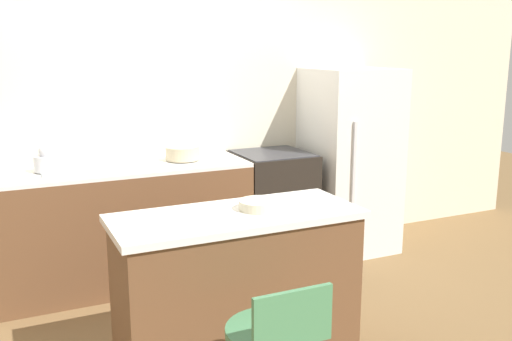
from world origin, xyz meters
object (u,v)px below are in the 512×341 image
Objects in this scene: refrigerator at (350,161)px; kettle at (46,161)px; oven_range at (273,207)px; mixing_bowl at (183,153)px.

refrigerator is 8.52× the size of kettle.
mixing_bowl reaches higher than oven_range.
kettle is (-1.80, 0.04, 0.55)m from oven_range.
oven_range is 0.83m from refrigerator.
kettle reaches higher than mixing_bowl.
oven_range is 4.92× the size of kettle.
refrigerator is at bearing -1.79° from kettle.
refrigerator reaches higher than mixing_bowl.
kettle is (-2.55, 0.08, 0.20)m from refrigerator.
oven_range is 3.53× the size of mixing_bowl.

